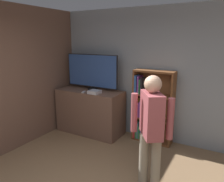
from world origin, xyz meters
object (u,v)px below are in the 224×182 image
at_px(television, 92,71).
at_px(person, 151,124).
at_px(bookshelf, 149,108).
at_px(game_console, 95,92).

height_order(television, person, television).
bearing_deg(person, bookshelf, 166.44).
bearing_deg(television, game_console, -48.63).
height_order(game_console, person, person).
bearing_deg(bookshelf, person, -68.85).
relative_size(game_console, person, 0.14).
bearing_deg(person, television, -159.38).
distance_m(game_console, person, 1.86).
height_order(bookshelf, person, person).
bearing_deg(bookshelf, television, -173.24).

